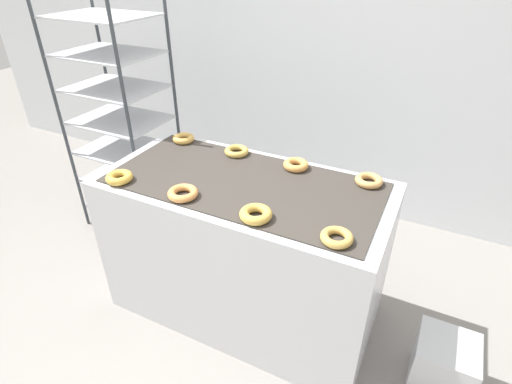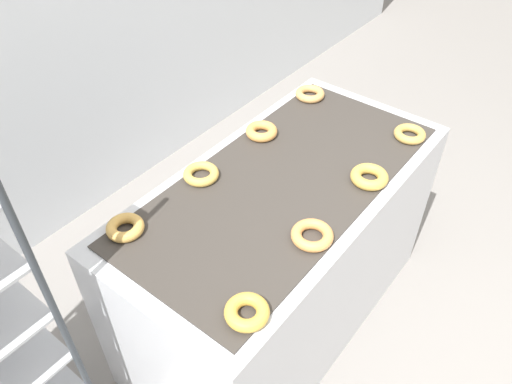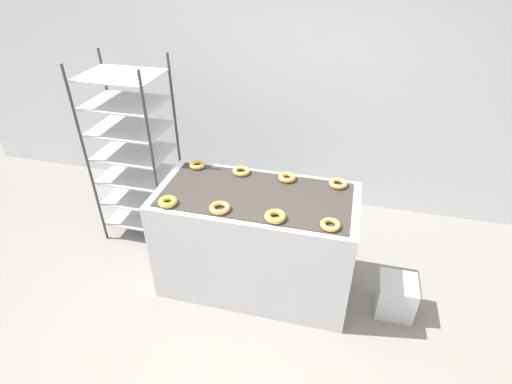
% 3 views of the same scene
% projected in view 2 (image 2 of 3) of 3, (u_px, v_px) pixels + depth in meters
% --- Properties ---
extents(ground_plane, '(14.00, 14.00, 0.00)m').
position_uv_depth(ground_plane, '(385.00, 383.00, 2.39)').
color(ground_plane, gray).
extents(fryer_machine, '(1.60, 0.78, 0.94)m').
position_uv_depth(fryer_machine, '(281.00, 256.00, 2.37)').
color(fryer_machine, silver).
rests_on(fryer_machine, ground_plane).
extents(glaze_bin, '(0.30, 0.29, 0.33)m').
position_uv_depth(glaze_bin, '(392.00, 181.00, 3.26)').
color(glaze_bin, silver).
rests_on(glaze_bin, ground_plane).
extents(donut_near_left, '(0.14, 0.14, 0.04)m').
position_uv_depth(donut_near_left, '(247.00, 312.00, 1.55)').
color(donut_near_left, gold).
rests_on(donut_near_left, fryer_machine).
extents(donut_near_midleft, '(0.16, 0.16, 0.04)m').
position_uv_depth(donut_near_midleft, '(312.00, 235.00, 1.80)').
color(donut_near_midleft, '#DD934D').
rests_on(donut_near_midleft, fryer_machine).
extents(donut_near_midright, '(0.16, 0.16, 0.05)m').
position_uv_depth(donut_near_midright, '(369.00, 177.00, 2.04)').
color(donut_near_midright, gold).
rests_on(donut_near_midright, fryer_machine).
extents(donut_near_right, '(0.14, 0.14, 0.04)m').
position_uv_depth(donut_near_right, '(410.00, 134.00, 2.27)').
color(donut_near_right, tan).
rests_on(donut_near_right, fryer_machine).
extents(donut_far_left, '(0.14, 0.14, 0.04)m').
position_uv_depth(donut_far_left, '(125.00, 227.00, 1.83)').
color(donut_far_left, gold).
rests_on(donut_far_left, fryer_machine).
extents(donut_far_midleft, '(0.15, 0.15, 0.04)m').
position_uv_depth(donut_far_midleft, '(201.00, 174.00, 2.06)').
color(donut_far_midleft, gold).
rests_on(donut_far_midleft, fryer_machine).
extents(donut_far_midright, '(0.15, 0.15, 0.04)m').
position_uv_depth(donut_far_midright, '(261.00, 131.00, 2.28)').
color(donut_far_midright, '#D9954B').
rests_on(donut_far_midright, fryer_machine).
extents(donut_far_right, '(0.15, 0.15, 0.04)m').
position_uv_depth(donut_far_right, '(310.00, 94.00, 2.53)').
color(donut_far_right, tan).
rests_on(donut_far_right, fryer_machine).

